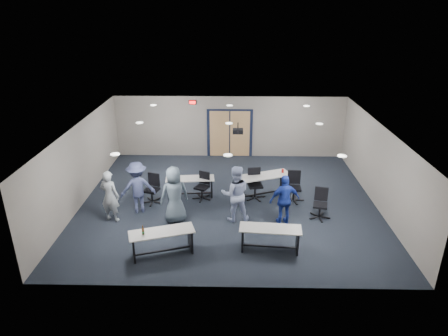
{
  "coord_description": "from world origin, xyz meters",
  "views": [
    {
      "loc": [
        0.11,
        -12.34,
        6.38
      ],
      "look_at": [
        -0.15,
        -0.3,
        1.39
      ],
      "focal_mm": 32.0,
      "sensor_mm": 36.0,
      "label": 1
    }
  ],
  "objects_px": {
    "table_front_left": "(162,238)",
    "chair_back_d": "(294,187)",
    "chair_back_b": "(202,186)",
    "chair_loose_right": "(320,204)",
    "table_back_right": "(263,182)",
    "chair_back_a": "(151,189)",
    "person_plaid": "(174,195)",
    "person_back": "(138,187)",
    "person_lightblue": "(235,194)",
    "person_gray": "(110,196)",
    "table_front_right": "(270,235)",
    "table_back_left": "(190,184)",
    "person_navy": "(285,200)",
    "chair_back_c": "(255,184)"
  },
  "relations": [
    {
      "from": "table_back_right",
      "to": "person_gray",
      "type": "xyz_separation_m",
      "value": [
        -4.87,
        -1.8,
        0.29
      ]
    },
    {
      "from": "person_plaid",
      "to": "table_front_left",
      "type": "bearing_deg",
      "value": 65.58
    },
    {
      "from": "chair_back_c",
      "to": "person_plaid",
      "type": "distance_m",
      "value": 3.08
    },
    {
      "from": "chair_back_b",
      "to": "chair_loose_right",
      "type": "height_order",
      "value": "chair_loose_right"
    },
    {
      "from": "table_front_left",
      "to": "table_back_left",
      "type": "height_order",
      "value": "table_front_left"
    },
    {
      "from": "chair_loose_right",
      "to": "table_front_right",
      "type": "bearing_deg",
      "value": -120.72
    },
    {
      "from": "table_front_left",
      "to": "chair_back_d",
      "type": "height_order",
      "value": "chair_back_d"
    },
    {
      "from": "chair_back_a",
      "to": "table_front_left",
      "type": "bearing_deg",
      "value": -55.54
    },
    {
      "from": "table_back_right",
      "to": "person_back",
      "type": "distance_m",
      "value": 4.32
    },
    {
      "from": "table_front_right",
      "to": "table_front_left",
      "type": "bearing_deg",
      "value": -169.85
    },
    {
      "from": "table_front_right",
      "to": "chair_back_a",
      "type": "distance_m",
      "value": 4.7
    },
    {
      "from": "table_front_right",
      "to": "chair_back_b",
      "type": "distance_m",
      "value": 3.72
    },
    {
      "from": "table_back_left",
      "to": "person_plaid",
      "type": "bearing_deg",
      "value": -104.58
    },
    {
      "from": "chair_back_d",
      "to": "person_gray",
      "type": "xyz_separation_m",
      "value": [
        -5.92,
        -1.46,
        0.31
      ]
    },
    {
      "from": "chair_back_a",
      "to": "chair_back_b",
      "type": "relative_size",
      "value": 1.05
    },
    {
      "from": "chair_back_b",
      "to": "person_navy",
      "type": "bearing_deg",
      "value": -5.41
    },
    {
      "from": "table_back_left",
      "to": "person_lightblue",
      "type": "bearing_deg",
      "value": -51.49
    },
    {
      "from": "chair_back_c",
      "to": "chair_loose_right",
      "type": "xyz_separation_m",
      "value": [
        1.99,
        -1.35,
        -0.04
      ]
    },
    {
      "from": "chair_back_c",
      "to": "chair_back_b",
      "type": "bearing_deg",
      "value": 173.41
    },
    {
      "from": "chair_loose_right",
      "to": "chair_back_a",
      "type": "bearing_deg",
      "value": -176.48
    },
    {
      "from": "person_lightblue",
      "to": "person_plaid",
      "type": "bearing_deg",
      "value": -2.18
    },
    {
      "from": "chair_back_b",
      "to": "chair_back_d",
      "type": "distance_m",
      "value": 3.19
    },
    {
      "from": "person_plaid",
      "to": "person_back",
      "type": "height_order",
      "value": "person_plaid"
    },
    {
      "from": "person_back",
      "to": "person_navy",
      "type": "bearing_deg",
      "value": 154.11
    },
    {
      "from": "table_back_left",
      "to": "table_back_right",
      "type": "height_order",
      "value": "table_back_right"
    },
    {
      "from": "chair_back_a",
      "to": "person_gray",
      "type": "height_order",
      "value": "person_gray"
    },
    {
      "from": "chair_loose_right",
      "to": "chair_back_b",
      "type": "bearing_deg",
      "value": 175.1
    },
    {
      "from": "chair_back_b",
      "to": "chair_loose_right",
      "type": "distance_m",
      "value": 4.05
    },
    {
      "from": "table_front_left",
      "to": "person_back",
      "type": "distance_m",
      "value": 2.69
    },
    {
      "from": "chair_back_d",
      "to": "person_navy",
      "type": "xyz_separation_m",
      "value": [
        -0.52,
        -1.53,
        0.28
      ]
    },
    {
      "from": "chair_back_a",
      "to": "chair_loose_right",
      "type": "height_order",
      "value": "chair_back_a"
    },
    {
      "from": "chair_loose_right",
      "to": "table_front_left",
      "type": "bearing_deg",
      "value": -142.85
    },
    {
      "from": "table_front_right",
      "to": "person_plaid",
      "type": "xyz_separation_m",
      "value": [
        -2.83,
        1.53,
        0.44
      ]
    },
    {
      "from": "table_front_left",
      "to": "chair_back_c",
      "type": "distance_m",
      "value": 4.37
    },
    {
      "from": "table_back_right",
      "to": "chair_back_a",
      "type": "height_order",
      "value": "chair_back_a"
    },
    {
      "from": "person_plaid",
      "to": "chair_back_b",
      "type": "bearing_deg",
      "value": -135.77
    },
    {
      "from": "person_navy",
      "to": "chair_loose_right",
      "type": "bearing_deg",
      "value": -176.87
    },
    {
      "from": "table_front_right",
      "to": "person_lightblue",
      "type": "distance_m",
      "value": 1.95
    },
    {
      "from": "person_back",
      "to": "table_front_right",
      "type": "bearing_deg",
      "value": 134.99
    },
    {
      "from": "person_plaid",
      "to": "person_lightblue",
      "type": "distance_m",
      "value": 1.88
    },
    {
      "from": "chair_back_a",
      "to": "person_back",
      "type": "relative_size",
      "value": 0.59
    },
    {
      "from": "chair_back_a",
      "to": "chair_back_c",
      "type": "bearing_deg",
      "value": 25.18
    },
    {
      "from": "table_back_left",
      "to": "person_navy",
      "type": "relative_size",
      "value": 1.07
    },
    {
      "from": "table_back_left",
      "to": "chair_back_a",
      "type": "height_order",
      "value": "chair_back_a"
    },
    {
      "from": "chair_back_c",
      "to": "person_plaid",
      "type": "relative_size",
      "value": 0.59
    },
    {
      "from": "table_front_left",
      "to": "person_plaid",
      "type": "distance_m",
      "value": 1.86
    },
    {
      "from": "table_back_left",
      "to": "chair_loose_right",
      "type": "bearing_deg",
      "value": -24.43
    },
    {
      "from": "table_front_right",
      "to": "chair_loose_right",
      "type": "xyz_separation_m",
      "value": [
        1.74,
        1.81,
        0.03
      ]
    },
    {
      "from": "chair_back_c",
      "to": "person_navy",
      "type": "bearing_deg",
      "value": -74.3
    },
    {
      "from": "table_back_right",
      "to": "person_navy",
      "type": "xyz_separation_m",
      "value": [
        0.53,
        -1.87,
        0.26
      ]
    }
  ]
}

